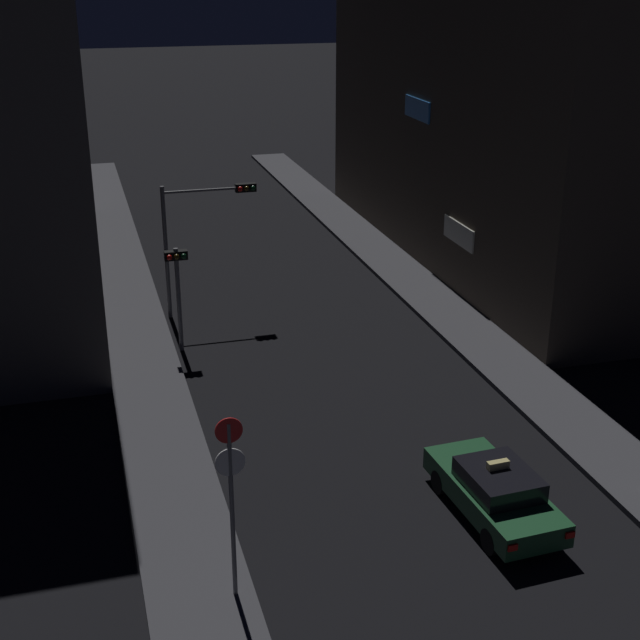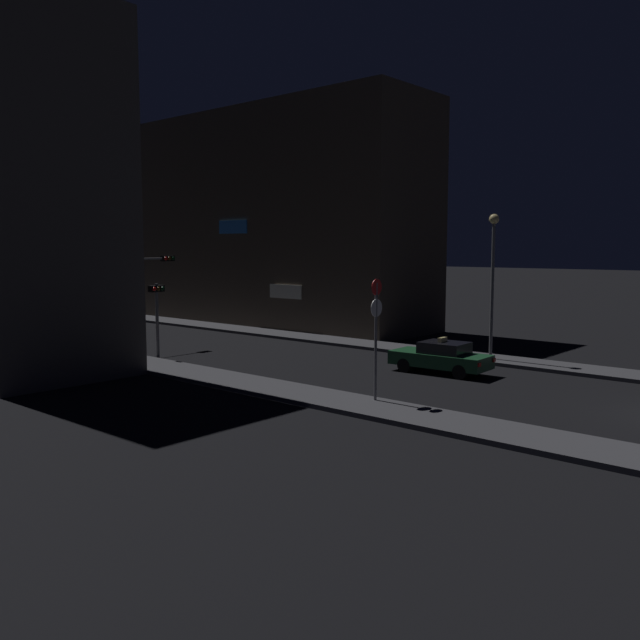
{
  "view_description": "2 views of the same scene",
  "coord_description": "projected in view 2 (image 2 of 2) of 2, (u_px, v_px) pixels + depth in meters",
  "views": [
    {
      "loc": [
        -7.81,
        -6.61,
        12.96
      ],
      "look_at": [
        -0.8,
        18.16,
        2.66
      ],
      "focal_mm": 50.18,
      "sensor_mm": 36.0,
      "label": 1
    },
    {
      "loc": [
        -24.35,
        -4.81,
        5.6
      ],
      "look_at": [
        0.25,
        16.58,
        2.08
      ],
      "focal_mm": 37.76,
      "sensor_mm": 36.0,
      "label": 2
    }
  ],
  "objects": [
    {
      "name": "street_lamp_near_block",
      "position": [
        493.0,
        263.0,
        32.48
      ],
      "size": [
        0.48,
        0.48,
        7.02
      ],
      "color": "slate",
      "rests_on": "sidewalk_right"
    },
    {
      "name": "building_facade_right",
      "position": [
        271.0,
        220.0,
        49.35
      ],
      "size": [
        7.52,
        25.13,
        15.24
      ],
      "color": "#473D33",
      "rests_on": "ground_plane"
    },
    {
      "name": "sign_pole_left",
      "position": [
        376.0,
        327.0,
        23.74
      ],
      "size": [
        0.63,
        0.1,
        4.33
      ],
      "color": "slate",
      "rests_on": "sidewalk_left"
    },
    {
      "name": "traffic_light_overhead",
      "position": [
        141.0,
        281.0,
        36.45
      ],
      "size": [
        3.65,
        0.42,
        5.24
      ],
      "color": "slate",
      "rests_on": "ground_plane"
    },
    {
      "name": "traffic_light_left_kerb",
      "position": [
        157.0,
        306.0,
        33.36
      ],
      "size": [
        0.8,
        0.42,
        3.82
      ],
      "color": "slate",
      "rests_on": "ground_plane"
    },
    {
      "name": "sidewalk_left",
      "position": [
        90.0,
        353.0,
        35.16
      ],
      "size": [
        2.37,
        58.18,
        0.18
      ],
      "primitive_type": "cube",
      "color": "#424247",
      "rests_on": "ground_plane"
    },
    {
      "name": "sidewalk_right",
      "position": [
        257.0,
        332.0,
        44.19
      ],
      "size": [
        2.37,
        58.18,
        0.18
      ],
      "primitive_type": "cube",
      "color": "#424247",
      "rests_on": "ground_plane"
    },
    {
      "name": "taxi",
      "position": [
        441.0,
        357.0,
        30.0
      ],
      "size": [
        2.03,
        4.54,
        1.62
      ],
      "color": "#1E512D",
      "rests_on": "ground_plane"
    }
  ]
}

